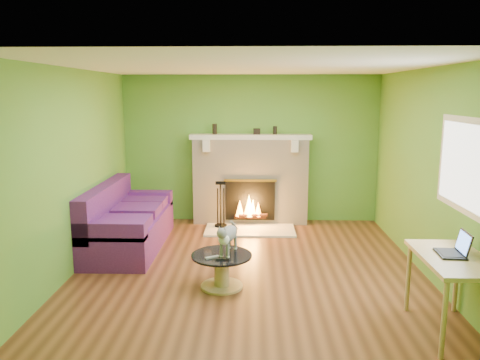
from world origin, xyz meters
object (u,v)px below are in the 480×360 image
object	(u,v)px
sofa	(125,223)
coffee_table	(222,268)
desk	(454,266)
cat	(228,237)

from	to	relation	value
sofa	coffee_table	size ratio (longest dim) A/B	2.94
sofa	desk	distance (m)	4.54
cat	coffee_table	bearing A→B (deg)	-133.87
desk	sofa	bearing A→B (deg)	147.20
sofa	coffee_table	bearing A→B (deg)	-42.96
coffee_table	cat	world-z (taller)	cat
coffee_table	sofa	bearing A→B (deg)	137.04
coffee_table	cat	xyz separation A→B (m)	(0.08, 0.05, 0.37)
coffee_table	cat	distance (m)	0.38
coffee_table	desk	size ratio (longest dim) A/B	0.69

